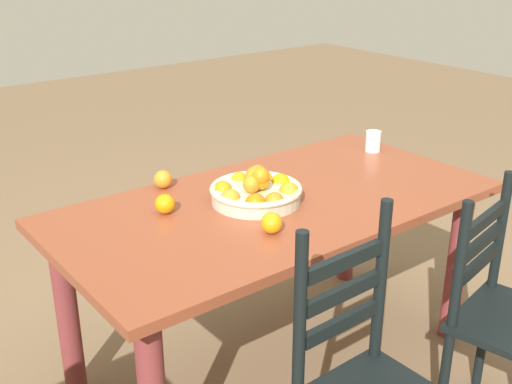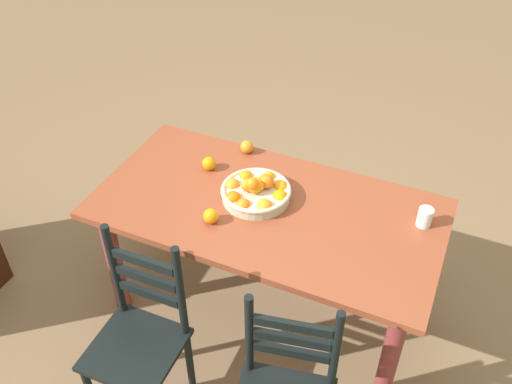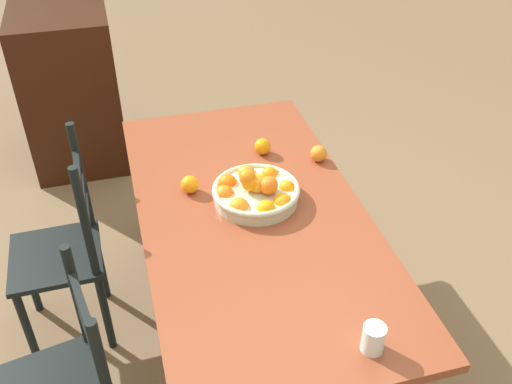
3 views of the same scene
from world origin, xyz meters
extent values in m
plane|color=brown|center=(0.00, 0.00, 0.00)|extent=(12.00, 12.00, 0.00)
cube|color=brown|center=(0.00, 0.00, 0.73)|extent=(1.71, 0.87, 0.04)
cylinder|color=brown|center=(-0.75, -0.33, 0.36)|extent=(0.08, 0.08, 0.71)
cylinder|color=brown|center=(0.75, -0.33, 0.36)|extent=(0.08, 0.08, 0.71)
cylinder|color=brown|center=(-0.75, 0.33, 0.36)|extent=(0.08, 0.08, 0.71)
cylinder|color=brown|center=(0.75, 0.33, 0.36)|extent=(0.08, 0.08, 0.71)
cube|color=black|center=(0.29, 0.81, 0.46)|extent=(0.39, 0.39, 0.03)
cylinder|color=black|center=(0.45, 0.64, 0.22)|extent=(0.04, 0.04, 0.44)
cylinder|color=black|center=(0.12, 0.64, 0.22)|extent=(0.04, 0.04, 0.44)
cylinder|color=black|center=(0.45, 0.64, 0.73)|extent=(0.04, 0.04, 0.53)
cylinder|color=black|center=(0.12, 0.64, 0.73)|extent=(0.04, 0.04, 0.53)
cube|color=black|center=(0.29, 0.64, 0.65)|extent=(0.29, 0.03, 0.04)
cube|color=black|center=(0.29, 0.64, 0.75)|extent=(0.29, 0.03, 0.04)
cube|color=black|center=(0.29, 0.64, 0.85)|extent=(0.29, 0.03, 0.04)
cylinder|color=black|center=(-0.21, 0.68, 0.69)|extent=(0.04, 0.04, 0.46)
cylinder|color=black|center=(-0.55, 0.61, 0.69)|extent=(0.04, 0.04, 0.46)
cube|color=black|center=(-0.38, 0.65, 0.63)|extent=(0.31, 0.08, 0.04)
cube|color=black|center=(-0.38, 0.65, 0.71)|extent=(0.31, 0.08, 0.04)
cube|color=black|center=(-0.38, 0.65, 0.79)|extent=(0.31, 0.08, 0.04)
cylinder|color=beige|center=(0.08, -0.03, 0.78)|extent=(0.34, 0.34, 0.05)
torus|color=beige|center=(0.08, -0.03, 0.80)|extent=(0.35, 0.35, 0.02)
sphere|color=orange|center=(0.20, -0.03, 0.80)|extent=(0.08, 0.08, 0.08)
sphere|color=orange|center=(0.15, 0.06, 0.80)|extent=(0.08, 0.08, 0.08)
sphere|color=orange|center=(0.09, 0.09, 0.79)|extent=(0.07, 0.07, 0.07)
sphere|color=orange|center=(-0.01, 0.06, 0.80)|extent=(0.08, 0.08, 0.08)
sphere|color=orange|center=(-0.05, -0.04, 0.79)|extent=(0.08, 0.08, 0.08)
sphere|color=orange|center=(-0.02, -0.11, 0.79)|extent=(0.08, 0.08, 0.08)
sphere|color=orange|center=(0.06, -0.16, 0.79)|extent=(0.07, 0.07, 0.07)
sphere|color=orange|center=(0.17, -0.12, 0.79)|extent=(0.07, 0.07, 0.07)
sphere|color=orange|center=(0.08, 0.00, 0.87)|extent=(0.06, 0.06, 0.06)
sphere|color=orange|center=(0.04, -0.07, 0.84)|extent=(0.07, 0.07, 0.07)
sphere|color=orange|center=(0.07, -0.01, 0.84)|extent=(0.07, 0.07, 0.07)
sphere|color=orange|center=(0.07, -0.04, 0.83)|extent=(0.08, 0.08, 0.08)
sphere|color=orange|center=(0.05, -0.08, 0.84)|extent=(0.07, 0.07, 0.07)
sphere|color=orange|center=(0.08, -0.03, 0.84)|extent=(0.07, 0.07, 0.07)
sphere|color=orange|center=(0.11, -0.01, 0.84)|extent=(0.07, 0.07, 0.07)
sphere|color=orange|center=(0.20, 0.21, 0.79)|extent=(0.07, 0.07, 0.07)
sphere|color=orange|center=(0.28, -0.37, 0.79)|extent=(0.07, 0.07, 0.07)
sphere|color=orange|center=(0.40, -0.15, 0.79)|extent=(0.07, 0.07, 0.07)
cylinder|color=silver|center=(-0.73, -0.18, 0.80)|extent=(0.07, 0.07, 0.10)
camera|label=1|loc=(1.44, 1.72, 1.70)|focal=44.64mm
camera|label=2|loc=(-0.79, 1.91, 2.55)|focal=39.03mm
camera|label=3|loc=(-1.71, 0.45, 2.17)|focal=40.69mm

